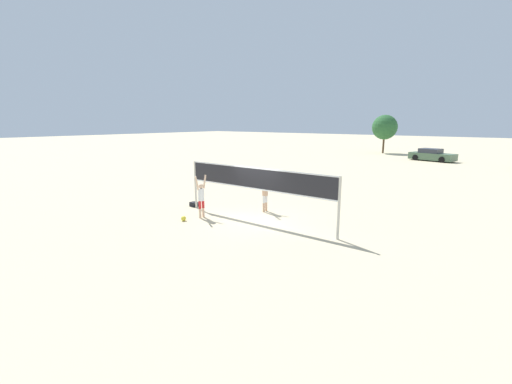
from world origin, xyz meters
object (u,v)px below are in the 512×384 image
at_px(volleyball, 184,218).
at_px(parked_car_mid, 432,155).
at_px(gear_bag, 194,204).
at_px(tree_left_cluster, 385,127).
at_px(volleyball_net, 256,182).
at_px(player_spiker, 201,196).
at_px(player_blocker, 265,191).

bearing_deg(volleyball, parked_car_mid, 83.79).
bearing_deg(gear_bag, tree_left_cluster, 93.49).
xyz_separation_m(volleyball, parked_car_mid, (3.54, 32.54, 0.51)).
height_order(gear_bag, tree_left_cluster, tree_left_cluster).
relative_size(volleyball_net, volleyball, 35.00).
bearing_deg(gear_bag, volleyball_net, -1.54).
relative_size(player_spiker, parked_car_mid, 0.39).
relative_size(volleyball_net, player_spiker, 4.01).
bearing_deg(gear_bag, player_spiker, -32.74).
xyz_separation_m(player_blocker, parked_car_mid, (1.65, 29.01, -0.42)).
relative_size(volleyball_net, player_blocker, 3.96).
height_order(volleyball_net, volleyball, volleyball_net).
xyz_separation_m(player_blocker, gear_bag, (-3.50, -1.46, -0.92)).
relative_size(volleyball_net, gear_bag, 19.65).
bearing_deg(player_blocker, volleyball, -28.12).
height_order(volleyball, gear_bag, gear_bag).
relative_size(gear_bag, tree_left_cluster, 0.08).
distance_m(player_spiker, gear_bag, 2.38).
bearing_deg(volleyball_net, tree_left_cluster, 99.87).
distance_m(volleyball_net, volleyball, 3.61).
bearing_deg(player_spiker, parked_car_mid, -5.95).
height_order(volleyball, tree_left_cluster, tree_left_cluster).
relative_size(player_spiker, tree_left_cluster, 0.38).
bearing_deg(volleyball, player_spiker, 74.69).
relative_size(volleyball_net, parked_car_mid, 1.58).
bearing_deg(parked_car_mid, gear_bag, -85.38).
height_order(player_blocker, parked_car_mid, player_blocker).
bearing_deg(volleyball, gear_bag, 127.95).
xyz_separation_m(volleyball_net, gear_bag, (-4.17, 0.11, -1.63)).
xyz_separation_m(player_spiker, parked_car_mid, (3.30, 31.66, -0.40)).
relative_size(player_blocker, volleyball, 8.83).
distance_m(volleyball, parked_car_mid, 32.73).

